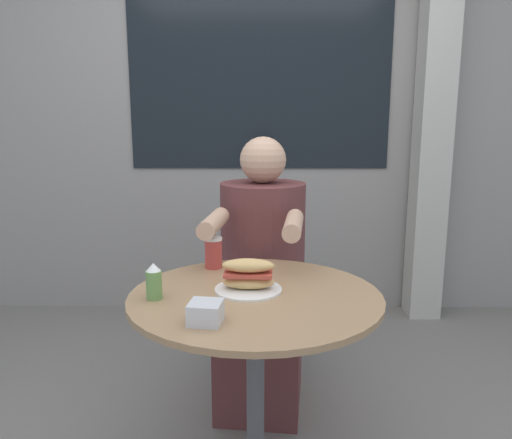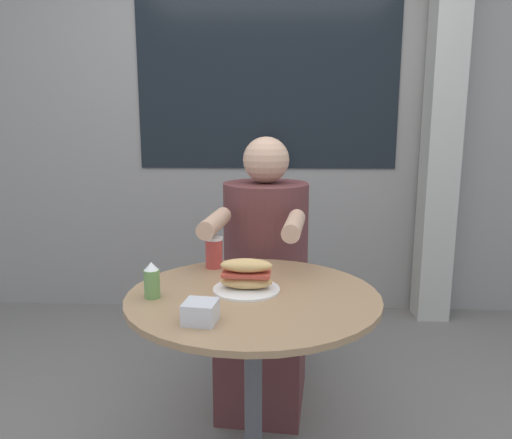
{
  "view_description": "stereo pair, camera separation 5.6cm",
  "coord_description": "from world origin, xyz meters",
  "px_view_note": "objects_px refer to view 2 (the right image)",
  "views": [
    {
      "loc": [
        0.01,
        -1.54,
        1.29
      ],
      "look_at": [
        0.0,
        0.23,
        0.93
      ],
      "focal_mm": 35.0,
      "sensor_mm": 36.0,
      "label": 1
    },
    {
      "loc": [
        0.07,
        -1.53,
        1.29
      ],
      "look_at": [
        0.0,
        0.23,
        0.93
      ],
      "focal_mm": 35.0,
      "sensor_mm": 36.0,
      "label": 2
    }
  ],
  "objects_px": {
    "cafe_table": "(253,348)",
    "drink_cup": "(214,252)",
    "sandwich_on_plate": "(246,277)",
    "diner_chair": "(269,269)",
    "seated_diner": "(264,292)",
    "condiment_bottle": "(152,280)"
  },
  "relations": [
    {
      "from": "seated_diner",
      "to": "sandwich_on_plate",
      "type": "bearing_deg",
      "value": 91.84
    },
    {
      "from": "seated_diner",
      "to": "cafe_table",
      "type": "bearing_deg",
      "value": 94.31
    },
    {
      "from": "condiment_bottle",
      "to": "seated_diner",
      "type": "bearing_deg",
      "value": 62.69
    },
    {
      "from": "sandwich_on_plate",
      "to": "drink_cup",
      "type": "xyz_separation_m",
      "value": [
        -0.14,
        0.26,
        0.01
      ]
    },
    {
      "from": "diner_chair",
      "to": "sandwich_on_plate",
      "type": "relative_size",
      "value": 3.91
    },
    {
      "from": "cafe_table",
      "to": "drink_cup",
      "type": "height_order",
      "value": "drink_cup"
    },
    {
      "from": "seated_diner",
      "to": "condiment_bottle",
      "type": "bearing_deg",
      "value": 69.11
    },
    {
      "from": "cafe_table",
      "to": "condiment_bottle",
      "type": "distance_m",
      "value": 0.4
    },
    {
      "from": "drink_cup",
      "to": "cafe_table",
      "type": "bearing_deg",
      "value": -60.64
    },
    {
      "from": "sandwich_on_plate",
      "to": "condiment_bottle",
      "type": "xyz_separation_m",
      "value": [
        -0.29,
        -0.08,
        0.01
      ]
    },
    {
      "from": "diner_chair",
      "to": "sandwich_on_plate",
      "type": "height_order",
      "value": "diner_chair"
    },
    {
      "from": "diner_chair",
      "to": "drink_cup",
      "type": "distance_m",
      "value": 0.75
    },
    {
      "from": "drink_cup",
      "to": "condiment_bottle",
      "type": "relative_size",
      "value": 1.01
    },
    {
      "from": "cafe_table",
      "to": "diner_chair",
      "type": "height_order",
      "value": "diner_chair"
    },
    {
      "from": "seated_diner",
      "to": "drink_cup",
      "type": "relative_size",
      "value": 10.28
    },
    {
      "from": "sandwich_on_plate",
      "to": "condiment_bottle",
      "type": "height_order",
      "value": "condiment_bottle"
    },
    {
      "from": "cafe_table",
      "to": "diner_chair",
      "type": "relative_size",
      "value": 0.94
    },
    {
      "from": "cafe_table",
      "to": "diner_chair",
      "type": "distance_m",
      "value": 0.96
    },
    {
      "from": "sandwich_on_plate",
      "to": "drink_cup",
      "type": "height_order",
      "value": "drink_cup"
    },
    {
      "from": "sandwich_on_plate",
      "to": "seated_diner",
      "type": "bearing_deg",
      "value": 85.41
    },
    {
      "from": "seated_diner",
      "to": "sandwich_on_plate",
      "type": "xyz_separation_m",
      "value": [
        -0.05,
        -0.58,
        0.26
      ]
    },
    {
      "from": "sandwich_on_plate",
      "to": "diner_chair",
      "type": "bearing_deg",
      "value": 86.24
    }
  ]
}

